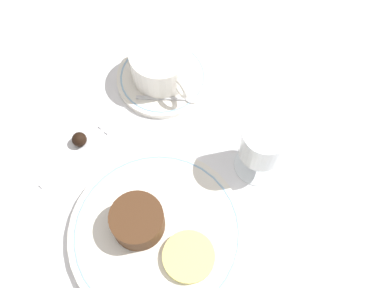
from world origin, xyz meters
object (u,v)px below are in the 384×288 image
Objects in this scene: wine_glass at (263,144)px; dessert_cake at (137,221)px; coffee_cup at (161,64)px; fork at (94,138)px; dinner_plate at (157,233)px.

dessert_cake is at bearing -94.32° from wine_glass.
coffee_cup is at bearing -170.83° from wine_glass.
fork is at bearing -76.15° from coffee_cup.
wine_glass is 1.46× the size of dessert_cake.
dessert_cake is (-0.02, -0.20, -0.04)m from wine_glass.
coffee_cup is 0.71× the size of fork.
dinner_plate is 0.04m from dessert_cake.
wine_glass is at bearing 46.02° from fork.
fork is (0.04, -0.15, -0.04)m from coffee_cup.
dessert_cake is (0.16, -0.01, 0.03)m from fork.
wine_glass is (0.21, 0.03, 0.03)m from coffee_cup.
dessert_cake reaches higher than dinner_plate.
wine_glass is (-0.01, 0.18, 0.06)m from dinner_plate.
coffee_cup is at bearing 140.60° from dessert_cake.
dinner_plate is at bearing 0.36° from fork.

